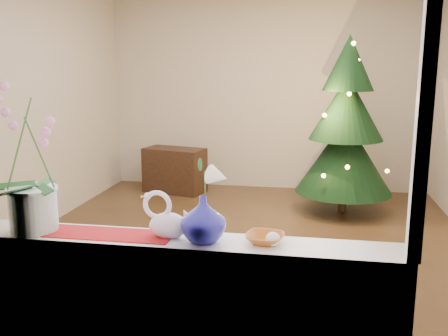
# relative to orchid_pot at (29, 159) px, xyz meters

# --- Properties ---
(ground) EXTENTS (5.00, 5.00, 0.00)m
(ground) POSITION_rel_orchid_pot_xyz_m (0.75, 2.38, -1.30)
(ground) COLOR #3E2A19
(ground) RESTS_ON ground
(wall_back) EXTENTS (4.50, 0.10, 2.70)m
(wall_back) POSITION_rel_orchid_pot_xyz_m (0.75, 4.88, 0.05)
(wall_back) COLOR beige
(wall_back) RESTS_ON ground
(wall_front) EXTENTS (4.50, 0.10, 2.70)m
(wall_front) POSITION_rel_orchid_pot_xyz_m (0.75, -0.12, 0.05)
(wall_front) COLOR beige
(wall_front) RESTS_ON ground
(wall_left) EXTENTS (0.10, 5.00, 2.70)m
(wall_left) POSITION_rel_orchid_pot_xyz_m (-1.50, 2.38, 0.05)
(wall_left) COLOR beige
(wall_left) RESTS_ON ground
(windowsill) EXTENTS (2.20, 0.26, 0.04)m
(windowsill) POSITION_rel_orchid_pot_xyz_m (0.75, 0.01, -0.40)
(windowsill) COLOR white
(windowsill) RESTS_ON window_apron
(window_frame) EXTENTS (2.22, 0.06, 1.60)m
(window_frame) POSITION_rel_orchid_pot_xyz_m (0.75, -0.09, 0.40)
(window_frame) COLOR white
(window_frame) RESTS_ON windowsill
(runner) EXTENTS (0.70, 0.20, 0.01)m
(runner) POSITION_rel_orchid_pot_xyz_m (0.37, 0.01, -0.37)
(runner) COLOR maroon
(runner) RESTS_ON windowsill
(orchid_pot) EXTENTS (0.28, 0.28, 0.75)m
(orchid_pot) POSITION_rel_orchid_pot_xyz_m (0.00, 0.00, 0.00)
(orchid_pot) COLOR beige
(orchid_pot) RESTS_ON windowsill
(swan) EXTENTS (0.29, 0.21, 0.22)m
(swan) POSITION_rel_orchid_pot_xyz_m (0.70, 0.02, -0.27)
(swan) COLOR silver
(swan) RESTS_ON windowsill
(blue_vase) EXTENTS (0.29, 0.29, 0.26)m
(blue_vase) POSITION_rel_orchid_pot_xyz_m (0.89, -0.00, -0.25)
(blue_vase) COLOR navy
(blue_vase) RESTS_ON windowsill
(lily) EXTENTS (0.14, 0.08, 0.20)m
(lily) POSITION_rel_orchid_pot_xyz_m (0.89, -0.00, -0.02)
(lily) COLOR white
(lily) RESTS_ON blue_vase
(paperweight) EXTENTS (0.08, 0.08, 0.07)m
(paperweight) POSITION_rel_orchid_pot_xyz_m (1.22, -0.01, -0.34)
(paperweight) COLOR white
(paperweight) RESTS_ON windowsill
(amber_dish) EXTENTS (0.17, 0.17, 0.04)m
(amber_dish) POSITION_rel_orchid_pot_xyz_m (1.18, 0.03, -0.36)
(amber_dish) COLOR #B0581B
(amber_dish) RESTS_ON windowsill
(xmas_tree) EXTENTS (1.27, 1.27, 2.10)m
(xmas_tree) POSITION_rel_orchid_pot_xyz_m (1.78, 3.81, -0.25)
(xmas_tree) COLOR black
(xmas_tree) RESTS_ON ground
(side_table) EXTENTS (0.90, 0.60, 0.62)m
(side_table) POSITION_rel_orchid_pot_xyz_m (-0.49, 4.37, -0.99)
(side_table) COLOR black
(side_table) RESTS_ON ground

